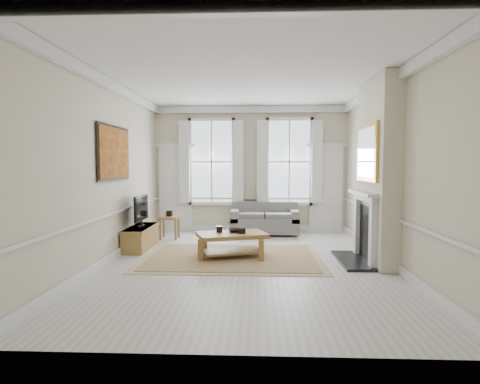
{
  "coord_description": "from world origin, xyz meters",
  "views": [
    {
      "loc": [
        0.19,
        -7.33,
        1.84
      ],
      "look_at": [
        -0.17,
        1.08,
        1.25
      ],
      "focal_mm": 30.0,
      "sensor_mm": 36.0,
      "label": 1
    }
  ],
  "objects_px": {
    "side_table": "(170,221)",
    "coffee_table": "(232,237)",
    "tv_stand": "(141,238)",
    "sofa": "(265,221)"
  },
  "relations": [
    {
      "from": "side_table",
      "to": "coffee_table",
      "type": "xyz_separation_m",
      "value": [
        1.67,
        -1.96,
        -0.04
      ]
    },
    {
      "from": "side_table",
      "to": "tv_stand",
      "type": "relative_size",
      "value": 0.41
    },
    {
      "from": "sofa",
      "to": "tv_stand",
      "type": "bearing_deg",
      "value": -144.83
    },
    {
      "from": "sofa",
      "to": "tv_stand",
      "type": "height_order",
      "value": "sofa"
    },
    {
      "from": "coffee_table",
      "to": "sofa",
      "type": "bearing_deg",
      "value": 56.98
    },
    {
      "from": "side_table",
      "to": "tv_stand",
      "type": "distance_m",
      "value": 1.28
    },
    {
      "from": "side_table",
      "to": "coffee_table",
      "type": "bearing_deg",
      "value": -49.69
    },
    {
      "from": "sofa",
      "to": "tv_stand",
      "type": "relative_size",
      "value": 1.29
    },
    {
      "from": "tv_stand",
      "to": "sofa",
      "type": "bearing_deg",
      "value": 35.17
    },
    {
      "from": "sofa",
      "to": "side_table",
      "type": "relative_size",
      "value": 3.14
    }
  ]
}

